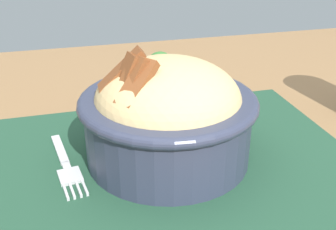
% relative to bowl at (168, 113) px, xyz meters
% --- Properties ---
extents(table, '(1.31, 0.88, 0.78)m').
position_rel_bowl_xyz_m(table, '(0.02, -0.01, -0.12)').
color(table, olive).
rests_on(table, ground_plane).
extents(placemat, '(0.44, 0.31, 0.00)m').
position_rel_bowl_xyz_m(placemat, '(0.01, 0.01, -0.05)').
color(placemat, '#1E422D').
rests_on(placemat, table).
extents(bowl, '(0.19, 0.19, 0.12)m').
position_rel_bowl_xyz_m(bowl, '(0.00, 0.00, 0.00)').
color(bowl, '#2D3347').
rests_on(bowl, placemat).
extents(fork, '(0.03, 0.13, 0.00)m').
position_rel_bowl_xyz_m(fork, '(0.11, -0.00, -0.05)').
color(fork, '#BDBDBD').
rests_on(fork, placemat).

